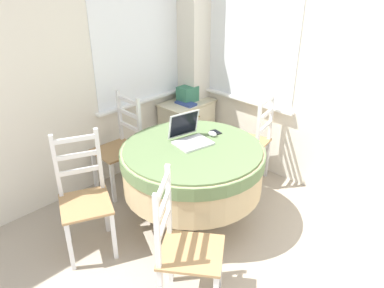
# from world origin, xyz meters

# --- Properties ---
(corner_room_shell) EXTENTS (4.19, 4.52, 2.55)m
(corner_room_shell) POSITION_xyz_m (1.07, 1.67, 1.28)
(corner_room_shell) COLOR silver
(corner_room_shell) RESTS_ON ground_plane
(round_dining_table) EXTENTS (1.23, 1.23, 0.75)m
(round_dining_table) POSITION_xyz_m (0.69, 1.49, 0.58)
(round_dining_table) COLOR #4C3D2D
(round_dining_table) RESTS_ON ground_plane
(laptop) EXTENTS (0.35, 0.34, 0.25)m
(laptop) POSITION_xyz_m (0.75, 1.58, 0.80)
(laptop) COLOR silver
(laptop) RESTS_ON round_dining_table
(computer_mouse) EXTENTS (0.06, 0.09, 0.04)m
(computer_mouse) POSITION_xyz_m (0.97, 1.51, 0.77)
(computer_mouse) COLOR white
(computer_mouse) RESTS_ON round_dining_table
(cell_phone) EXTENTS (0.08, 0.11, 0.01)m
(cell_phone) POSITION_xyz_m (1.05, 1.54, 0.75)
(cell_phone) COLOR black
(cell_phone) RESTS_ON round_dining_table
(dining_chair_near_back_window) EXTENTS (0.42, 0.40, 0.99)m
(dining_chair_near_back_window) POSITION_xyz_m (0.59, 2.40, 0.46)
(dining_chair_near_back_window) COLOR #A87F51
(dining_chair_near_back_window) RESTS_ON ground_plane
(dining_chair_near_right_window) EXTENTS (0.46, 0.48, 0.99)m
(dining_chair_near_right_window) POSITION_xyz_m (1.62, 1.53, 0.46)
(dining_chair_near_right_window) COLOR #A87F51
(dining_chair_near_right_window) RESTS_ON ground_plane
(dining_chair_camera_near) EXTENTS (0.55, 0.56, 0.99)m
(dining_chair_camera_near) POSITION_xyz_m (-0.01, 0.89, 0.46)
(dining_chair_camera_near) COLOR #A87F51
(dining_chair_camera_near) RESTS_ON ground_plane
(dining_chair_left_flank) EXTENTS (0.52, 0.53, 0.99)m
(dining_chair_left_flank) POSITION_xyz_m (-0.15, 1.87, 0.46)
(dining_chair_left_flank) COLOR #A87F51
(dining_chair_left_flank) RESTS_ON ground_plane
(corner_cabinet) EXTENTS (0.62, 0.40, 0.67)m
(corner_cabinet) POSITION_xyz_m (1.59, 2.44, 0.34)
(corner_cabinet) COLOR beige
(corner_cabinet) RESTS_ON ground_plane
(storage_box) EXTENTS (0.21, 0.17, 0.18)m
(storage_box) POSITION_xyz_m (1.61, 2.46, 0.76)
(storage_box) COLOR #387A5B
(storage_box) RESTS_ON corner_cabinet
(book_on_cabinet) EXTENTS (0.13, 0.24, 0.02)m
(book_on_cabinet) POSITION_xyz_m (1.52, 2.39, 0.69)
(book_on_cabinet) COLOR #33478C
(book_on_cabinet) RESTS_ON corner_cabinet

